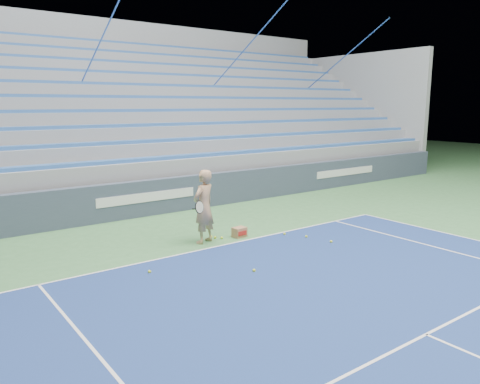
% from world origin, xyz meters
% --- Properties ---
extents(sponsor_barrier, '(30.00, 0.32, 1.10)m').
position_xyz_m(sponsor_barrier, '(0.00, 15.88, 0.55)').
color(sponsor_barrier, '#394356').
rests_on(sponsor_barrier, ground).
extents(bleachers, '(31.00, 9.15, 7.30)m').
position_xyz_m(bleachers, '(0.00, 21.60, 2.36)').
color(bleachers, gray).
rests_on(bleachers, ground).
extents(tennis_player, '(0.99, 0.94, 1.82)m').
position_xyz_m(tennis_player, '(-0.10, 12.38, 0.91)').
color(tennis_player, tan).
rests_on(tennis_player, ground).
extents(ball_box, '(0.36, 0.29, 0.26)m').
position_xyz_m(ball_box, '(0.89, 12.25, 0.13)').
color(ball_box, '#976C49').
rests_on(ball_box, ground).
extents(tennis_ball_0, '(0.07, 0.07, 0.07)m').
position_xyz_m(tennis_ball_0, '(0.42, 12.37, 0.03)').
color(tennis_ball_0, '#D7EB30').
rests_on(tennis_ball_0, ground).
extents(tennis_ball_1, '(0.07, 0.07, 0.07)m').
position_xyz_m(tennis_ball_1, '(-0.40, 10.01, 0.03)').
color(tennis_ball_1, '#D7EB30').
rests_on(tennis_ball_1, ground).
extents(tennis_ball_2, '(0.07, 0.07, 0.07)m').
position_xyz_m(tennis_ball_2, '(1.95, 11.69, 0.03)').
color(tennis_ball_2, '#D7EB30').
rests_on(tennis_ball_2, ground).
extents(tennis_ball_3, '(0.07, 0.07, 0.07)m').
position_xyz_m(tennis_ball_3, '(2.23, 11.16, 0.03)').
color(tennis_ball_3, '#D7EB30').
rests_on(tennis_ball_3, ground).
extents(tennis_ball_4, '(0.07, 0.07, 0.07)m').
position_xyz_m(tennis_ball_4, '(-2.14, 11.22, 0.03)').
color(tennis_ball_4, '#D7EB30').
rests_on(tennis_ball_4, ground).
extents(tennis_ball_5, '(0.07, 0.07, 0.07)m').
position_xyz_m(tennis_ball_5, '(0.31, 12.50, 0.03)').
color(tennis_ball_5, '#D7EB30').
rests_on(tennis_ball_5, ground).
extents(tennis_ball_6, '(0.07, 0.07, 0.07)m').
position_xyz_m(tennis_ball_6, '(0.26, 12.62, 0.03)').
color(tennis_ball_6, '#D7EB30').
rests_on(tennis_ball_6, ground).
extents(tennis_ball_7, '(0.07, 0.07, 0.07)m').
position_xyz_m(tennis_ball_7, '(2.40, 10.47, 0.03)').
color(tennis_ball_7, '#D7EB30').
rests_on(tennis_ball_7, ground).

